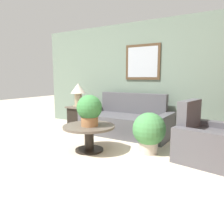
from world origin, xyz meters
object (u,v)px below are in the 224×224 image
Objects in this scene: armchair at (211,142)px; potted_plant_floor at (149,131)px; potted_plant_on_table at (89,109)px; couch_main at (126,122)px; coffee_table at (89,132)px; side_table at (79,117)px; table_lamp at (78,91)px.

armchair reaches higher than potted_plant_floor.
potted_plant_floor is (0.92, 0.47, -0.36)m from potted_plant_on_table.
potted_plant_floor is (0.91, -0.90, 0.10)m from couch_main.
coffee_table is 1.05m from potted_plant_floor.
side_table is (-1.32, -0.10, -0.00)m from couch_main.
couch_main is at bearing 4.55° from side_table.
coffee_table is at bearing -44.16° from side_table.
side_table is at bearing 135.84° from coffee_table.
potted_plant_floor is at bearing 25.44° from coffee_table.
potted_plant_on_table is 0.77× the size of potted_plant_floor.
potted_plant_on_table is (1.31, -1.26, -0.20)m from table_lamp.
table_lamp is at bearing -63.43° from side_table.
potted_plant_floor reaches higher than side_table.
side_table is at bearing 136.08° from potted_plant_on_table.
side_table is (-1.28, 1.24, -0.04)m from coffee_table.
potted_plant_floor reaches higher than coffee_table.
couch_main reaches higher than side_table.
table_lamp is 0.81× the size of potted_plant_floor.
couch_main is at bearing 78.31° from armchair.
table_lamp is (-3.20, 0.59, 0.66)m from armchair.
table_lamp is at bearing 136.08° from potted_plant_on_table.
coffee_table is 1.58× the size of table_lamp.
coffee_table is 1.79m from side_table.
side_table is at bearing 88.19° from armchair.
armchair is at bearing 18.72° from coffee_table.
armchair is 2.01× the size of table_lamp.
armchair is at bearing -20.40° from couch_main.
armchair is 3.25m from side_table.
potted_plant_floor is at bearing -19.58° from side_table.
potted_plant_on_table reaches higher than couch_main.
armchair is at bearing 11.59° from potted_plant_floor.
potted_plant_on_table is (0.03, -0.02, 0.42)m from coffee_table.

